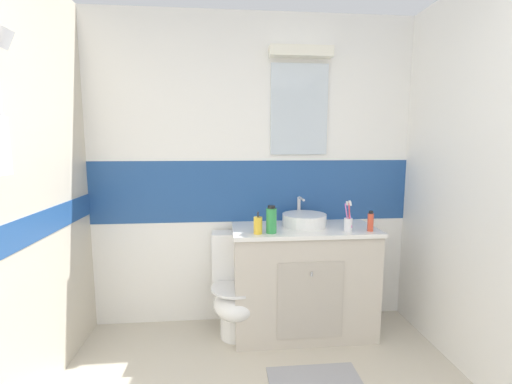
# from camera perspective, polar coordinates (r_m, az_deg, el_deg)

# --- Properties ---
(wall_back_tiled) EXTENTS (3.20, 0.20, 2.50)m
(wall_back_tiled) POSITION_cam_1_polar(r_m,az_deg,el_deg) (2.87, -0.48, 3.42)
(wall_back_tiled) COLOR white
(wall_back_tiled) RESTS_ON ground_plane
(vanity_cabinet) EXTENTS (1.09, 0.52, 0.85)m
(vanity_cabinet) POSITION_cam_1_polar(r_m,az_deg,el_deg) (2.83, 7.70, -14.13)
(vanity_cabinet) COLOR beige
(vanity_cabinet) RESTS_ON ground_plane
(sink_basin) EXTENTS (0.34, 0.39, 0.21)m
(sink_basin) POSITION_cam_1_polar(r_m,az_deg,el_deg) (2.73, 7.94, -4.48)
(sink_basin) COLOR white
(sink_basin) RESTS_ON vanity_cabinet
(toilet) EXTENTS (0.37, 0.50, 0.80)m
(toilet) POSITION_cam_1_polar(r_m,az_deg,el_deg) (2.79, -3.41, -15.62)
(toilet) COLOR white
(toilet) RESTS_ON ground_plane
(toothbrush_cup) EXTENTS (0.06, 0.06, 0.23)m
(toothbrush_cup) POSITION_cam_1_polar(r_m,az_deg,el_deg) (2.62, 14.95, -4.88)
(toothbrush_cup) COLOR white
(toothbrush_cup) RESTS_ON vanity_cabinet
(soap_dispenser) EXTENTS (0.06, 0.06, 0.16)m
(soap_dispenser) POSITION_cam_1_polar(r_m,az_deg,el_deg) (2.47, 0.43, -5.49)
(soap_dispenser) COLOR yellow
(soap_dispenser) RESTS_ON vanity_cabinet
(mouthwash_bottle) EXTENTS (0.08, 0.08, 0.20)m
(mouthwash_bottle) POSITION_cam_1_polar(r_m,az_deg,el_deg) (2.48, 2.54, -4.63)
(mouthwash_bottle) COLOR green
(mouthwash_bottle) RESTS_ON vanity_cabinet
(deodorant_spray_can) EXTENTS (0.04, 0.04, 0.15)m
(deodorant_spray_can) POSITION_cam_1_polar(r_m,az_deg,el_deg) (2.67, 18.34, -4.66)
(deodorant_spray_can) COLOR #D84C33
(deodorant_spray_can) RESTS_ON vanity_cabinet
(bath_mat) EXTENTS (0.58, 0.37, 0.01)m
(bath_mat) POSITION_cam_1_polar(r_m,az_deg,el_deg) (2.48, 9.90, -28.71)
(bath_mat) COLOR #99999E
(bath_mat) RESTS_ON ground_plane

